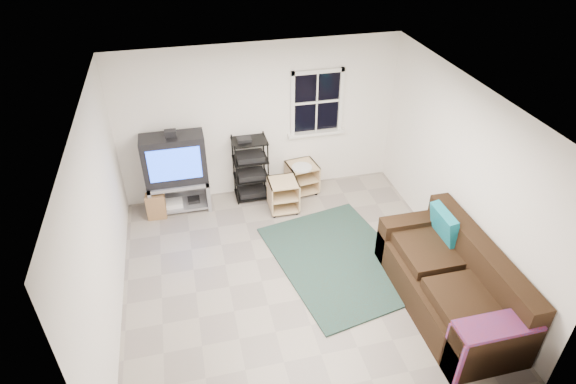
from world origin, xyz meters
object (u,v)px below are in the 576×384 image
object	(u,v)px
tv_unit	(175,167)
sofa	(451,284)
side_table_left	(283,193)
side_table_right	(301,175)
av_rack	(251,172)

from	to	relation	value
tv_unit	sofa	world-z (taller)	tv_unit
side_table_left	sofa	distance (m)	3.04
side_table_left	side_table_right	size ratio (longest dim) A/B	0.98
side_table_left	sofa	bearing A→B (deg)	-58.32
av_rack	side_table_right	world-z (taller)	av_rack
av_rack	sofa	size ratio (longest dim) A/B	0.50
tv_unit	side_table_left	xyz separation A→B (m)	(1.65, -0.42, -0.49)
av_rack	sofa	bearing A→B (deg)	-56.17
tv_unit	side_table_right	distance (m)	2.14
sofa	side_table_left	bearing A→B (deg)	121.68
side_table_left	sofa	size ratio (longest dim) A/B	0.24
tv_unit	side_table_right	size ratio (longest dim) A/B	2.56
tv_unit	side_table_right	world-z (taller)	tv_unit
tv_unit	side_table_left	size ratio (longest dim) A/B	2.62
side_table_right	sofa	world-z (taller)	sofa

